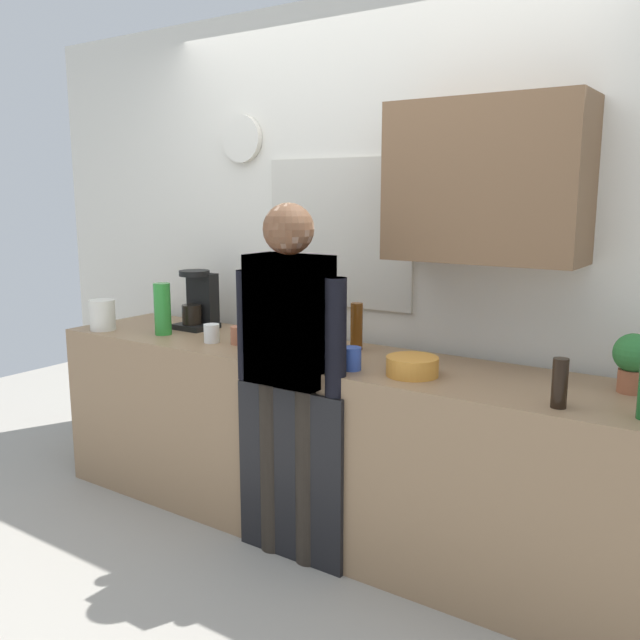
{
  "coord_description": "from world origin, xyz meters",
  "views": [
    {
      "loc": [
        1.73,
        -2.31,
        1.64
      ],
      "look_at": [
        -0.01,
        0.25,
        1.06
      ],
      "focal_mm": 38.16,
      "sensor_mm": 36.0,
      "label": 1
    }
  ],
  "objects_px": {
    "bottle_clear_soda": "(162,309)",
    "storage_canister": "(102,315)",
    "bottle_olive_oil": "(248,324)",
    "person_at_sink": "(290,354)",
    "cup_terracotta_mug": "(238,335)",
    "dish_soap": "(249,325)",
    "coffee_maker": "(199,302)",
    "person_guest": "(290,354)",
    "potted_plant": "(633,359)",
    "mixing_bowl": "(412,366)",
    "cup_white_mug": "(212,333)",
    "cup_blue_mug": "(352,359)",
    "bottle_amber_beer": "(357,326)",
    "bottle_dark_sauce": "(560,383)"
  },
  "relations": [
    {
      "from": "bottle_clear_soda",
      "to": "storage_canister",
      "type": "xyz_separation_m",
      "value": [
        -0.37,
        -0.1,
        -0.05
      ]
    },
    {
      "from": "bottle_olive_oil",
      "to": "person_at_sink",
      "type": "relative_size",
      "value": 0.16
    },
    {
      "from": "cup_terracotta_mug",
      "to": "dish_soap",
      "type": "bearing_deg",
      "value": 102.97
    },
    {
      "from": "coffee_maker",
      "to": "person_guest",
      "type": "distance_m",
      "value": 1.06
    },
    {
      "from": "cup_terracotta_mug",
      "to": "person_guest",
      "type": "distance_m",
      "value": 0.55
    },
    {
      "from": "bottle_olive_oil",
      "to": "dish_soap",
      "type": "height_order",
      "value": "bottle_olive_oil"
    },
    {
      "from": "potted_plant",
      "to": "dish_soap",
      "type": "xyz_separation_m",
      "value": [
        -1.83,
        -0.08,
        -0.05
      ]
    },
    {
      "from": "mixing_bowl",
      "to": "dish_soap",
      "type": "height_order",
      "value": "dish_soap"
    },
    {
      "from": "cup_white_mug",
      "to": "person_at_sink",
      "type": "bearing_deg",
      "value": -16.53
    },
    {
      "from": "cup_terracotta_mug",
      "to": "cup_blue_mug",
      "type": "bearing_deg",
      "value": -8.74
    },
    {
      "from": "bottle_amber_beer",
      "to": "person_at_sink",
      "type": "distance_m",
      "value": 0.48
    },
    {
      "from": "coffee_maker",
      "to": "cup_blue_mug",
      "type": "distance_m",
      "value": 1.25
    },
    {
      "from": "bottle_dark_sauce",
      "to": "cup_terracotta_mug",
      "type": "distance_m",
      "value": 1.64
    },
    {
      "from": "potted_plant",
      "to": "bottle_dark_sauce",
      "type": "bearing_deg",
      "value": -116.89
    },
    {
      "from": "dish_soap",
      "to": "bottle_dark_sauce",
      "type": "bearing_deg",
      "value": -9.1
    },
    {
      "from": "mixing_bowl",
      "to": "storage_canister",
      "type": "height_order",
      "value": "storage_canister"
    },
    {
      "from": "potted_plant",
      "to": "cup_blue_mug",
      "type": "bearing_deg",
      "value": -163.6
    },
    {
      "from": "coffee_maker",
      "to": "person_at_sink",
      "type": "relative_size",
      "value": 0.21
    },
    {
      "from": "cup_blue_mug",
      "to": "mixing_bowl",
      "type": "xyz_separation_m",
      "value": [
        0.26,
        0.06,
        -0.01
      ]
    },
    {
      "from": "storage_canister",
      "to": "person_at_sink",
      "type": "height_order",
      "value": "person_at_sink"
    },
    {
      "from": "bottle_clear_soda",
      "to": "cup_white_mug",
      "type": "relative_size",
      "value": 2.95
    },
    {
      "from": "bottle_clear_soda",
      "to": "bottle_dark_sauce",
      "type": "distance_m",
      "value": 2.13
    },
    {
      "from": "mixing_bowl",
      "to": "storage_canister",
      "type": "distance_m",
      "value": 1.87
    },
    {
      "from": "mixing_bowl",
      "to": "person_at_sink",
      "type": "xyz_separation_m",
      "value": [
        -0.5,
        -0.19,
        0.02
      ]
    },
    {
      "from": "dish_soap",
      "to": "person_at_sink",
      "type": "bearing_deg",
      "value": -33.82
    },
    {
      "from": "cup_terracotta_mug",
      "to": "bottle_dark_sauce",
      "type": "bearing_deg",
      "value": -5.22
    },
    {
      "from": "cup_terracotta_mug",
      "to": "potted_plant",
      "type": "xyz_separation_m",
      "value": [
        1.81,
        0.2,
        0.09
      ]
    },
    {
      "from": "bottle_olive_oil",
      "to": "cup_terracotta_mug",
      "type": "height_order",
      "value": "bottle_olive_oil"
    },
    {
      "from": "storage_canister",
      "to": "bottle_dark_sauce",
      "type": "bearing_deg",
      "value": 0.03
    },
    {
      "from": "cup_terracotta_mug",
      "to": "dish_soap",
      "type": "height_order",
      "value": "dish_soap"
    },
    {
      "from": "dish_soap",
      "to": "cup_blue_mug",
      "type": "bearing_deg",
      "value": -16.68
    },
    {
      "from": "cup_blue_mug",
      "to": "dish_soap",
      "type": "bearing_deg",
      "value": 163.32
    },
    {
      "from": "coffee_maker",
      "to": "bottle_amber_beer",
      "type": "xyz_separation_m",
      "value": [
        1.02,
        0.03,
        -0.03
      ]
    },
    {
      "from": "dish_soap",
      "to": "bottle_clear_soda",
      "type": "bearing_deg",
      "value": -160.95
    },
    {
      "from": "cup_terracotta_mug",
      "to": "person_at_sink",
      "type": "xyz_separation_m",
      "value": [
        0.5,
        -0.24,
        0.02
      ]
    },
    {
      "from": "potted_plant",
      "to": "person_guest",
      "type": "height_order",
      "value": "person_guest"
    },
    {
      "from": "person_guest",
      "to": "storage_canister",
      "type": "bearing_deg",
      "value": -21.59
    },
    {
      "from": "coffee_maker",
      "to": "cup_blue_mug",
      "type": "height_order",
      "value": "coffee_maker"
    },
    {
      "from": "cup_blue_mug",
      "to": "person_at_sink",
      "type": "xyz_separation_m",
      "value": [
        -0.24,
        -0.12,
        0.01
      ]
    },
    {
      "from": "coffee_maker",
      "to": "dish_soap",
      "type": "distance_m",
      "value": 0.45
    },
    {
      "from": "dish_soap",
      "to": "cup_terracotta_mug",
      "type": "bearing_deg",
      "value": -77.03
    },
    {
      "from": "cup_blue_mug",
      "to": "dish_soap",
      "type": "relative_size",
      "value": 0.56
    },
    {
      "from": "cup_terracotta_mug",
      "to": "cup_blue_mug",
      "type": "height_order",
      "value": "cup_blue_mug"
    },
    {
      "from": "bottle_dark_sauce",
      "to": "cup_blue_mug",
      "type": "relative_size",
      "value": 1.8
    },
    {
      "from": "cup_blue_mug",
      "to": "person_at_sink",
      "type": "height_order",
      "value": "person_at_sink"
    },
    {
      "from": "bottle_amber_beer",
      "to": "dish_soap",
      "type": "relative_size",
      "value": 1.28
    },
    {
      "from": "mixing_bowl",
      "to": "bottle_amber_beer",
      "type": "bearing_deg",
      "value": 147.48
    },
    {
      "from": "bottle_olive_oil",
      "to": "person_guest",
      "type": "height_order",
      "value": "person_guest"
    },
    {
      "from": "bottle_amber_beer",
      "to": "cup_white_mug",
      "type": "height_order",
      "value": "bottle_amber_beer"
    },
    {
      "from": "coffee_maker",
      "to": "storage_canister",
      "type": "distance_m",
      "value": 0.54
    }
  ]
}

